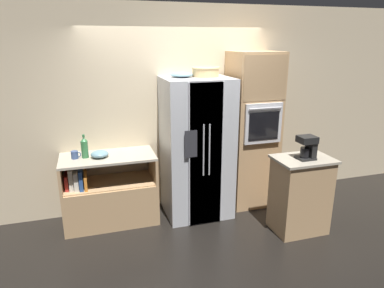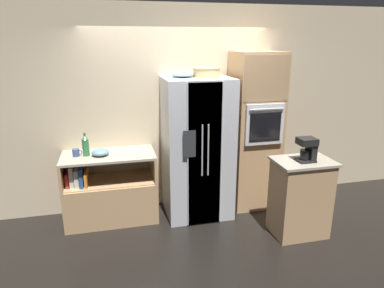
% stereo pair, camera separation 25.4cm
% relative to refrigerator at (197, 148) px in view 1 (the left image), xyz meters
% --- Properties ---
extents(ground_plane, '(20.00, 20.00, 0.00)m').
position_rel_refrigerator_xyz_m(ground_plane, '(-0.19, -0.01, -0.94)').
color(ground_plane, black).
extents(wall_back, '(12.00, 0.06, 2.80)m').
position_rel_refrigerator_xyz_m(wall_back, '(-0.19, 0.41, 0.46)').
color(wall_back, beige).
rests_on(wall_back, ground_plane).
extents(counter_left, '(1.18, 0.61, 0.92)m').
position_rel_refrigerator_xyz_m(counter_left, '(-1.18, 0.08, -0.60)').
color(counter_left, tan).
rests_on(counter_left, ground_plane).
extents(refrigerator, '(0.87, 0.78, 1.88)m').
position_rel_refrigerator_xyz_m(refrigerator, '(0.00, 0.00, 0.00)').
color(refrigerator, silver).
rests_on(refrigerator, ground_plane).
extents(wall_oven, '(0.65, 0.65, 2.19)m').
position_rel_refrigerator_xyz_m(wall_oven, '(0.85, 0.08, 0.16)').
color(wall_oven, tan).
rests_on(wall_oven, ground_plane).
extents(island_counter, '(0.69, 0.50, 0.97)m').
position_rel_refrigerator_xyz_m(island_counter, '(1.09, -0.84, -0.45)').
color(island_counter, tan).
rests_on(island_counter, ground_plane).
extents(wicker_basket, '(0.36, 0.36, 0.13)m').
position_rel_refrigerator_xyz_m(wicker_basket, '(0.14, 0.07, 1.01)').
color(wicker_basket, tan).
rests_on(wicker_basket, refrigerator).
extents(fruit_bowl, '(0.29, 0.29, 0.06)m').
position_rel_refrigerator_xyz_m(fruit_bowl, '(-0.18, 0.10, 0.97)').
color(fruit_bowl, '#668C99').
rests_on(fruit_bowl, refrigerator).
extents(bottle_tall, '(0.09, 0.09, 0.30)m').
position_rel_refrigerator_xyz_m(bottle_tall, '(-1.44, 0.09, 0.12)').
color(bottle_tall, '#33723F').
rests_on(bottle_tall, counter_left).
extents(mug, '(0.12, 0.09, 0.09)m').
position_rel_refrigerator_xyz_m(mug, '(-1.56, 0.09, 0.03)').
color(mug, '#384C7A').
rests_on(mug, counter_left).
extents(mixing_bowl, '(0.22, 0.22, 0.09)m').
position_rel_refrigerator_xyz_m(mixing_bowl, '(-1.26, 0.05, 0.03)').
color(mixing_bowl, '#668C99').
rests_on(mixing_bowl, counter_left).
extents(coffee_maker, '(0.20, 0.18, 0.28)m').
position_rel_refrigerator_xyz_m(coffee_maker, '(1.11, -0.87, 0.18)').
color(coffee_maker, black).
rests_on(coffee_maker, island_counter).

